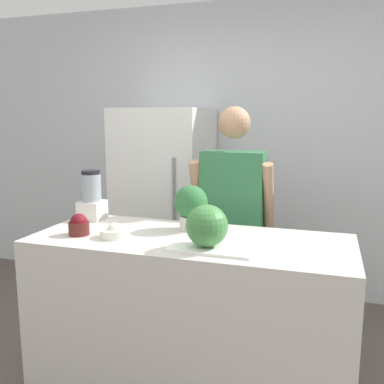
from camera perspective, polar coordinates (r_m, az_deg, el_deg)
name	(u,v)px	position (r m, az deg, el deg)	size (l,w,h in m)	color
wall_back	(247,151)	(3.92, 7.38, 5.47)	(8.00, 0.06, 2.60)	silver
counter_island	(190,318)	(2.54, -0.25, -16.46)	(1.75, 0.71, 0.95)	beige
refrigerator	(165,205)	(3.76, -3.58, -1.80)	(0.73, 0.77, 1.67)	white
person	(233,225)	(3.01, 5.43, -4.38)	(0.57, 0.27, 1.67)	gray
cutting_board	(212,248)	(2.17, 2.72, -7.41)	(0.42, 0.24, 0.01)	white
watermelon	(207,226)	(2.14, 1.99, -4.53)	(0.21, 0.21, 0.21)	#3D7F3D
bowl_cherries	(79,225)	(2.49, -14.85, -4.33)	(0.12, 0.12, 0.12)	#511E19
bowl_cream	(114,232)	(2.40, -10.31, -5.29)	(0.16, 0.16, 0.08)	white
blender	(92,197)	(2.83, -13.23, -0.71)	(0.15, 0.15, 0.32)	silver
potted_plant	(191,205)	(2.50, -0.15, -1.79)	(0.20, 0.20, 0.26)	beige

